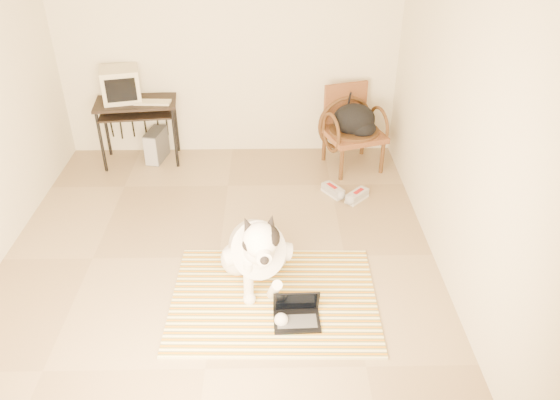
{
  "coord_description": "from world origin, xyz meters",
  "views": [
    {
      "loc": [
        0.49,
        -4.04,
        3.13
      ],
      "look_at": [
        0.56,
        -0.23,
        0.77
      ],
      "focal_mm": 35.0,
      "sensor_mm": 36.0,
      "label": 1
    }
  ],
  "objects_px": {
    "rattan_chair": "(352,128)",
    "dog": "(257,251)",
    "backpack": "(356,121)",
    "crt_monitor": "(121,84)",
    "pc_tower": "(156,145)",
    "computer_desk": "(136,110)",
    "laptop": "(297,313)"
  },
  "relations": [
    {
      "from": "crt_monitor",
      "to": "rattan_chair",
      "type": "xyz_separation_m",
      "value": [
        2.68,
        -0.19,
        -0.48
      ]
    },
    {
      "from": "crt_monitor",
      "to": "rattan_chair",
      "type": "distance_m",
      "value": 2.72
    },
    {
      "from": "computer_desk",
      "to": "crt_monitor",
      "type": "height_order",
      "value": "crt_monitor"
    },
    {
      "from": "dog",
      "to": "pc_tower",
      "type": "bearing_deg",
      "value": 118.15
    },
    {
      "from": "pc_tower",
      "to": "rattan_chair",
      "type": "height_order",
      "value": "rattan_chair"
    },
    {
      "from": "laptop",
      "to": "rattan_chair",
      "type": "relative_size",
      "value": 0.4
    },
    {
      "from": "dog",
      "to": "backpack",
      "type": "xyz_separation_m",
      "value": [
        1.1,
        2.12,
        0.25
      ]
    },
    {
      "from": "dog",
      "to": "rattan_chair",
      "type": "bearing_deg",
      "value": 63.82
    },
    {
      "from": "pc_tower",
      "to": "backpack",
      "type": "xyz_separation_m",
      "value": [
        2.37,
        -0.26,
        0.42
      ]
    },
    {
      "from": "laptop",
      "to": "pc_tower",
      "type": "xyz_separation_m",
      "value": [
        -1.59,
        2.83,
        0.11
      ]
    },
    {
      "from": "laptop",
      "to": "backpack",
      "type": "distance_m",
      "value": 2.74
    },
    {
      "from": "crt_monitor",
      "to": "laptop",
      "type": "bearing_deg",
      "value": -56.13
    },
    {
      "from": "crt_monitor",
      "to": "rattan_chair",
      "type": "bearing_deg",
      "value": -4.01
    },
    {
      "from": "dog",
      "to": "computer_desk",
      "type": "xyz_separation_m",
      "value": [
        -1.44,
        2.33,
        0.31
      ]
    },
    {
      "from": "dog",
      "to": "crt_monitor",
      "type": "distance_m",
      "value": 2.93
    },
    {
      "from": "dog",
      "to": "laptop",
      "type": "height_order",
      "value": "dog"
    },
    {
      "from": "dog",
      "to": "crt_monitor",
      "type": "bearing_deg",
      "value": 123.67
    },
    {
      "from": "computer_desk",
      "to": "rattan_chair",
      "type": "xyz_separation_m",
      "value": [
        2.52,
        -0.13,
        -0.18
      ]
    },
    {
      "from": "dog",
      "to": "crt_monitor",
      "type": "height_order",
      "value": "crt_monitor"
    },
    {
      "from": "crt_monitor",
      "to": "backpack",
      "type": "xyz_separation_m",
      "value": [
        2.7,
        -0.27,
        -0.35
      ]
    },
    {
      "from": "dog",
      "to": "rattan_chair",
      "type": "height_order",
      "value": "rattan_chair"
    },
    {
      "from": "crt_monitor",
      "to": "backpack",
      "type": "distance_m",
      "value": 2.73
    },
    {
      "from": "pc_tower",
      "to": "backpack",
      "type": "distance_m",
      "value": 2.42
    },
    {
      "from": "dog",
      "to": "computer_desk",
      "type": "relative_size",
      "value": 1.22
    },
    {
      "from": "computer_desk",
      "to": "pc_tower",
      "type": "bearing_deg",
      "value": 14.11
    },
    {
      "from": "laptop",
      "to": "computer_desk",
      "type": "distance_m",
      "value": 3.35
    },
    {
      "from": "laptop",
      "to": "backpack",
      "type": "bearing_deg",
      "value": 73.11
    },
    {
      "from": "rattan_chair",
      "to": "dog",
      "type": "bearing_deg",
      "value": -116.18
    },
    {
      "from": "dog",
      "to": "backpack",
      "type": "bearing_deg",
      "value": 62.48
    },
    {
      "from": "backpack",
      "to": "laptop",
      "type": "bearing_deg",
      "value": -106.89
    },
    {
      "from": "dog",
      "to": "laptop",
      "type": "bearing_deg",
      "value": -55.11
    },
    {
      "from": "backpack",
      "to": "crt_monitor",
      "type": "bearing_deg",
      "value": 174.23
    }
  ]
}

